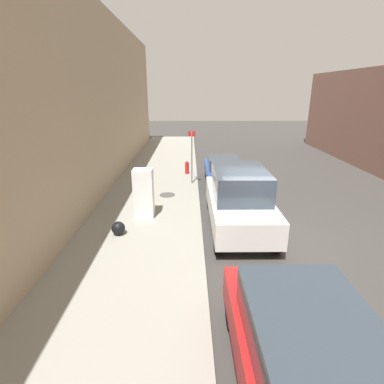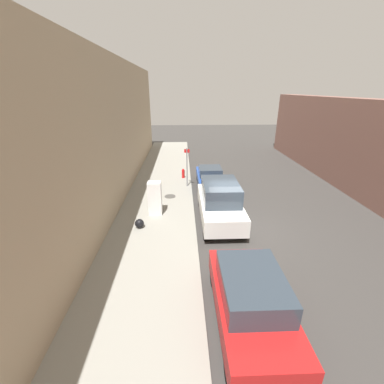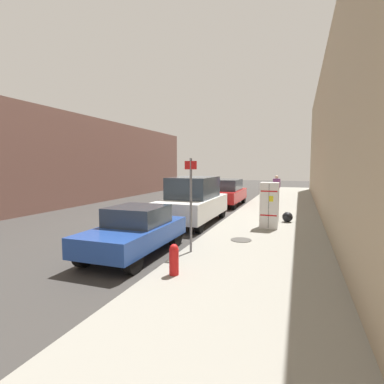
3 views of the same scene
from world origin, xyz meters
name	(u,v)px [view 1 (image 1 of 3)]	position (x,y,z in m)	size (l,w,h in m)	color
ground_plane	(261,238)	(0.00, 0.00, 0.00)	(80.00, 80.00, 0.00)	#383533
sidewalk_slab	(139,236)	(-4.11, 0.00, 0.08)	(4.26, 44.00, 0.16)	gray
building_facade_near	(30,110)	(-7.02, 0.00, 4.18)	(1.57, 39.60, 8.36)	tan
discarded_refrigerator	(144,193)	(-4.11, 1.51, 1.08)	(0.71, 0.59, 1.84)	white
manhole_cover	(167,195)	(-3.43, 3.91, 0.16)	(0.70, 0.70, 0.02)	#47443F
street_sign_post	(192,154)	(-2.29, 5.76, 1.68)	(0.36, 0.07, 2.73)	slate
fire_hydrant	(187,167)	(-2.55, 7.62, 0.53)	(0.22, 0.22, 0.72)	red
trash_bag	(118,228)	(-4.77, -0.01, 0.38)	(0.45, 0.45, 0.45)	black
parked_suv_red	(306,359)	(-0.65, -5.59, 0.90)	(1.99, 4.50, 1.74)	red
parked_van_white	(239,199)	(-0.65, 0.91, 1.06)	(2.05, 4.86, 2.14)	silver
parked_hatchback_blue	(223,170)	(-0.65, 6.12, 0.74)	(1.77, 3.90, 1.45)	#23479E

